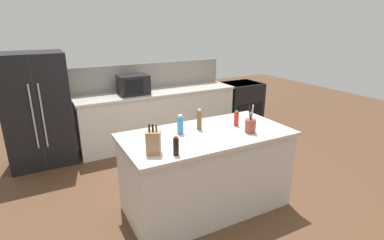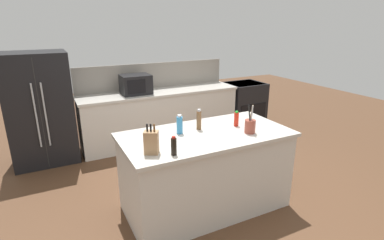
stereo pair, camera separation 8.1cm
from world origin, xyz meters
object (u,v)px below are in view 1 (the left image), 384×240
at_px(knife_block, 153,142).
at_px(utensil_crock, 250,125).
at_px(pepper_grinder, 199,120).
at_px(range_oven, 241,104).
at_px(microwave, 133,85).
at_px(soy_sauce_bottle, 176,146).
at_px(refrigerator, 37,110).
at_px(hot_sauce_bottle, 236,119).
at_px(dish_soap_bottle, 180,125).

bearing_deg(knife_block, utensil_crock, 30.22).
height_order(utensil_crock, pepper_grinder, utensil_crock).
bearing_deg(utensil_crock, knife_block, -178.82).
bearing_deg(range_oven, utensil_crock, -125.45).
bearing_deg(microwave, utensil_crock, -76.69).
height_order(knife_block, soy_sauce_bottle, knife_block).
xyz_separation_m(knife_block, utensil_crock, (1.16, 0.02, -0.03)).
height_order(refrigerator, range_oven, refrigerator).
bearing_deg(range_oven, refrigerator, 179.22).
bearing_deg(hot_sauce_bottle, utensil_crock, -89.72).
height_order(range_oven, pepper_grinder, pepper_grinder).
distance_m(knife_block, dish_soap_bottle, 0.58).
distance_m(microwave, knife_block, 2.50).
height_order(microwave, utensil_crock, microwave).
distance_m(refrigerator, hot_sauce_bottle, 3.02).
bearing_deg(microwave, pepper_grinder, -86.72).
relative_size(utensil_crock, hot_sauce_bottle, 1.76).
relative_size(hot_sauce_bottle, soy_sauce_bottle, 1.00).
height_order(dish_soap_bottle, hot_sauce_bottle, dish_soap_bottle).
xyz_separation_m(range_oven, soy_sauce_bottle, (-2.70, -2.56, 0.56)).
xyz_separation_m(utensil_crock, pepper_grinder, (-0.45, 0.35, 0.03)).
bearing_deg(pepper_grinder, refrigerator, 127.47).
bearing_deg(knife_block, soy_sauce_bottle, -6.50).
bearing_deg(microwave, knife_block, -103.54).
relative_size(range_oven, microwave, 1.88).
distance_m(refrigerator, microwave, 1.52).
bearing_deg(microwave, refrigerator, 178.03).
relative_size(knife_block, pepper_grinder, 1.20).
relative_size(knife_block, soy_sauce_bottle, 1.59).
bearing_deg(refrigerator, pepper_grinder, -52.53).
bearing_deg(dish_soap_bottle, range_oven, 40.63).
bearing_deg(pepper_grinder, range_oven, 43.48).
relative_size(hot_sauce_bottle, pepper_grinder, 0.76).
bearing_deg(utensil_crock, microwave, 103.31).
bearing_deg(dish_soap_bottle, microwave, 86.33).
bearing_deg(refrigerator, dish_soap_bottle, -57.32).
relative_size(microwave, utensil_crock, 1.53).
relative_size(range_oven, utensil_crock, 2.87).
distance_m(knife_block, pepper_grinder, 0.80).
bearing_deg(dish_soap_bottle, refrigerator, 122.68).
xyz_separation_m(microwave, utensil_crock, (0.57, -2.41, -0.08)).
height_order(microwave, pepper_grinder, microwave).
relative_size(soy_sauce_bottle, pepper_grinder, 0.76).
bearing_deg(refrigerator, knife_block, -69.87).
distance_m(microwave, hot_sauce_bottle, 2.22).
distance_m(range_oven, knife_block, 3.81).
bearing_deg(hot_sauce_bottle, refrigerator, 133.19).
bearing_deg(pepper_grinder, dish_soap_bottle, -175.58).
relative_size(microwave, knife_block, 1.69).
height_order(knife_block, dish_soap_bottle, knife_block).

